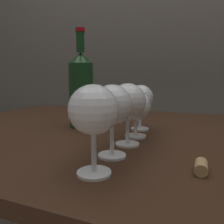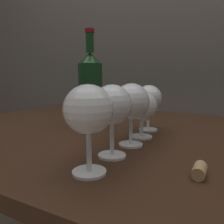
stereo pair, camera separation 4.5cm
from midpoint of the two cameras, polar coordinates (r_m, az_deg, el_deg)
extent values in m
cube|color=#59544F|center=(1.50, 20.81, 22.80)|extent=(5.00, 0.08, 2.60)
cube|color=#382114|center=(0.69, 9.92, -6.30)|extent=(1.43, 0.89, 0.03)
cylinder|color=#382114|center=(1.44, -11.54, -14.16)|extent=(0.06, 0.06, 0.73)
cylinder|color=white|center=(0.39, -2.53, -15.25)|extent=(0.06, 0.06, 0.00)
cylinder|color=white|center=(0.38, -2.57, -9.42)|extent=(0.01, 0.01, 0.08)
sphere|color=white|center=(0.36, -2.64, 0.64)|extent=(0.08, 0.08, 0.08)
ellipsoid|color=#380711|center=(0.36, -2.64, 0.14)|extent=(0.07, 0.07, 0.03)
cylinder|color=white|center=(0.47, 2.78, -11.16)|extent=(0.06, 0.06, 0.00)
cylinder|color=white|center=(0.46, 2.81, -6.27)|extent=(0.01, 0.01, 0.08)
sphere|color=white|center=(0.45, 2.88, 1.90)|extent=(0.08, 0.08, 0.08)
ellipsoid|color=#EACC66|center=(0.45, 2.88, 1.92)|extent=(0.07, 0.07, 0.04)
cylinder|color=white|center=(0.55, 7.21, -8.34)|extent=(0.06, 0.06, 0.00)
cylinder|color=white|center=(0.54, 7.29, -4.27)|extent=(0.01, 0.01, 0.07)
sphere|color=white|center=(0.53, 7.43, 2.70)|extent=(0.09, 0.09, 0.09)
ellipsoid|color=gold|center=(0.53, 7.42, 2.30)|extent=(0.08, 0.08, 0.03)
cylinder|color=white|center=(0.62, 9.62, -6.34)|extent=(0.06, 0.06, 0.00)
cylinder|color=white|center=(0.61, 9.69, -3.54)|extent=(0.01, 0.01, 0.06)
sphere|color=white|center=(0.61, 9.83, 1.59)|extent=(0.08, 0.08, 0.08)
ellipsoid|color=#470A16|center=(0.61, 9.82, 1.35)|extent=(0.07, 0.07, 0.03)
cylinder|color=white|center=(0.71, 11.05, -4.50)|extent=(0.06, 0.06, 0.00)
cylinder|color=white|center=(0.70, 11.14, -1.46)|extent=(0.01, 0.01, 0.07)
sphere|color=white|center=(0.69, 11.28, 3.57)|extent=(0.08, 0.08, 0.08)
ellipsoid|color=maroon|center=(0.69, 11.28, 3.51)|extent=(0.07, 0.07, 0.03)
cylinder|color=#143819|center=(0.74, -3.83, 4.22)|extent=(0.08, 0.08, 0.21)
cone|color=#143819|center=(0.74, -3.93, 13.68)|extent=(0.08, 0.08, 0.04)
cylinder|color=#143819|center=(0.75, -3.97, 17.41)|extent=(0.03, 0.03, 0.06)
cylinder|color=maroon|center=(0.76, -4.00, 20.21)|extent=(0.03, 0.03, 0.01)
cylinder|color=tan|center=(0.41, 24.62, -13.61)|extent=(0.02, 0.04, 0.02)
camera|label=1|loc=(0.02, -87.14, 0.43)|focal=35.48mm
camera|label=2|loc=(0.02, 92.86, -0.43)|focal=35.48mm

